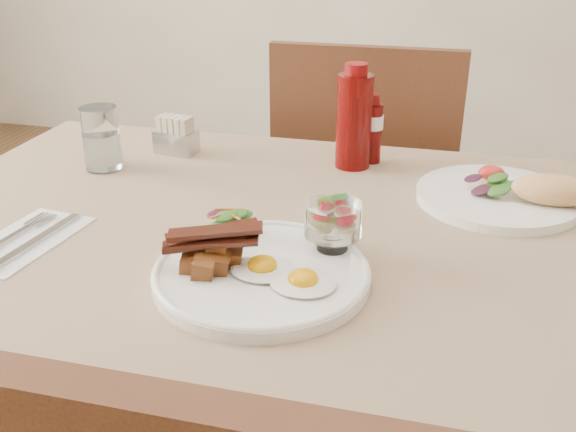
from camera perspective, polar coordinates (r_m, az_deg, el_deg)
name	(u,v)px	position (r m, az deg, el deg)	size (l,w,h in m)	color
table	(310,291)	(0.98, 1.94, -6.69)	(1.33, 0.88, 0.75)	brown
chair_far	(365,202)	(1.62, 6.87, 1.26)	(0.42, 0.42, 0.93)	brown
main_plate	(262,274)	(0.83, -2.36, -5.21)	(0.28, 0.28, 0.02)	white
fried_eggs	(282,274)	(0.80, -0.50, -5.18)	(0.16, 0.11, 0.02)	white
bacon_potato_pile	(211,250)	(0.82, -6.84, -3.01)	(0.13, 0.09, 0.06)	brown
side_salad	(231,224)	(0.90, -5.13, -0.68)	(0.08, 0.07, 0.04)	#174913
fruit_cup	(333,220)	(0.85, 4.03, -0.34)	(0.08, 0.08, 0.08)	white
second_plate	(510,194)	(1.10, 19.13, 1.86)	(0.28, 0.26, 0.07)	white
ketchup_bottle	(354,119)	(1.18, 5.90, 8.53)	(0.08, 0.08, 0.19)	#4F0504
hot_sauce_bottle	(373,130)	(1.22, 7.56, 7.60)	(0.05, 0.05, 0.13)	#4F0504
sugar_caddy	(176,137)	(1.28, -9.93, 6.92)	(0.09, 0.06, 0.07)	#B2B2B7
water_glass	(102,142)	(1.23, -16.22, 6.35)	(0.07, 0.07, 0.12)	white
napkin_cutlery	(25,240)	(1.00, -22.37, -2.00)	(0.13, 0.21, 0.01)	white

